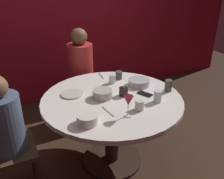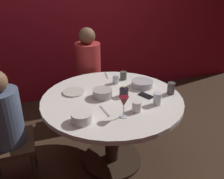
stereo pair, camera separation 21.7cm
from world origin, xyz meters
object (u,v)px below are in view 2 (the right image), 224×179
at_px(cup_by_left_diner, 123,76).
at_px(seated_diner_left, 4,120).
at_px(bowl_salad_center, 82,117).
at_px(cup_far_edge, 137,106).
at_px(dining_table, 112,112).
at_px(cell_phone, 146,96).
at_px(cup_center_front, 157,99).
at_px(wine_glass, 124,102).
at_px(candle_holder, 124,92).
at_px(cup_by_right_diner, 171,88).
at_px(cup_near_candle, 116,79).
at_px(bowl_small_white, 103,93).
at_px(seated_diner_back, 88,66).
at_px(dinner_plate, 74,92).
at_px(bowl_serving_large, 142,84).

bearing_deg(cup_by_left_diner, seated_diner_left, -163.17).
distance_m(bowl_salad_center, cup_far_edge, 0.46).
distance_m(dining_table, cell_phone, 0.35).
bearing_deg(bowl_salad_center, cup_center_front, 4.64).
bearing_deg(cup_far_edge, wine_glass, -161.08).
xyz_separation_m(candle_holder, cup_by_right_diner, (0.43, -0.10, 0.02)).
xyz_separation_m(candle_holder, cup_far_edge, (-0.00, -0.28, 0.00)).
xyz_separation_m(wine_glass, cup_near_candle, (0.16, 0.63, -0.08)).
bearing_deg(bowl_small_white, cup_near_candle, 48.77).
bearing_deg(dining_table, bowl_salad_center, -139.21).
xyz_separation_m(cup_by_left_diner, cup_center_front, (0.07, -0.60, 0.01)).
xyz_separation_m(cup_near_candle, cup_center_front, (0.18, -0.53, 0.01)).
height_order(bowl_salad_center, cup_center_front, cup_center_front).
height_order(cell_phone, bowl_small_white, bowl_small_white).
height_order(seated_diner_back, dinner_plate, seated_diner_back).
bearing_deg(wine_glass, bowl_serving_large, 50.37).
bearing_deg(dinner_plate, cup_by_right_diner, -20.64).
bearing_deg(cup_by_left_diner, dining_table, -125.32).
relative_size(dining_table, bowl_serving_large, 6.02).
xyz_separation_m(seated_diner_back, bowl_salad_center, (-0.35, -1.18, 0.03)).
xyz_separation_m(candle_holder, bowl_small_white, (-0.19, 0.05, -0.00)).
relative_size(seated_diner_back, cell_phone, 8.52).
relative_size(bowl_small_white, cup_by_right_diner, 1.60).
distance_m(seated_diner_back, candle_holder, 0.90).
distance_m(cup_near_candle, cup_far_edge, 0.58).
bearing_deg(candle_holder, cup_near_candle, 84.25).
bearing_deg(cup_by_left_diner, cup_far_edge, -102.25).
distance_m(cup_by_left_diner, cup_by_right_diner, 0.55).
xyz_separation_m(cup_center_front, cup_far_edge, (-0.21, -0.05, -0.01)).
bearing_deg(candle_holder, bowl_small_white, 165.72).
xyz_separation_m(seated_diner_left, cup_center_front, (1.24, -0.25, 0.10)).
relative_size(cell_phone, cup_by_left_diner, 1.64).
relative_size(dinner_plate, cup_by_right_diner, 1.88).
bearing_deg(cup_by_left_diner, cup_near_candle, -148.65).
bearing_deg(candle_holder, wine_glass, -112.30).
bearing_deg(cup_center_front, dining_table, 142.68).
bearing_deg(cup_near_candle, seated_diner_back, 103.47).
bearing_deg(cup_near_candle, cup_center_front, -71.22).
height_order(bowl_salad_center, cup_near_candle, cup_near_candle).
bearing_deg(seated_diner_left, cup_far_edge, -15.90).
relative_size(bowl_serving_large, cup_by_left_diner, 2.48).
distance_m(dining_table, bowl_small_white, 0.21).
bearing_deg(dinner_plate, seated_diner_left, -160.80).
bearing_deg(bowl_salad_center, seated_diner_left, 152.29).
distance_m(dinner_plate, cup_far_edge, 0.66).
distance_m(cell_phone, cup_far_edge, 0.29).
bearing_deg(dining_table, cup_by_left_diner, 54.68).
bearing_deg(candle_holder, cup_center_front, -47.96).
distance_m(dinner_plate, cup_center_front, 0.78).
xyz_separation_m(dining_table, cup_center_front, (0.32, -0.25, 0.21)).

